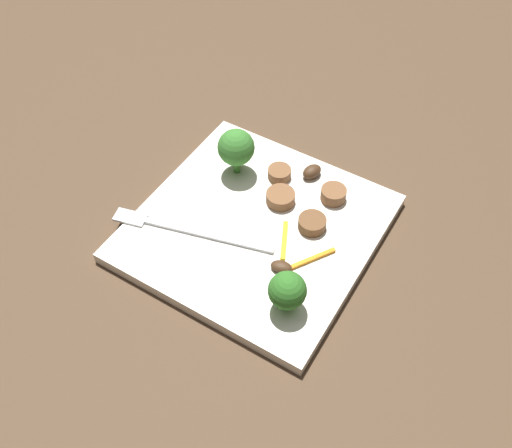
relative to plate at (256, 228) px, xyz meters
The scene contains 13 objects.
ground_plane 0.01m from the plate, ahead, with size 1.40×1.40×0.00m, color #4C3826.
plate is the anchor object (origin of this frame).
fork 0.08m from the plate, 37.54° to the left, with size 0.18×0.06×0.00m.
broccoli_floret_0 0.11m from the plate, 136.99° to the left, with size 0.04×0.04×0.05m.
broccoli_floret_1 0.09m from the plate, 43.06° to the right, with size 0.04×0.04×0.06m.
sausage_slice_0 0.06m from the plate, 152.74° to the right, with size 0.03×0.03×0.01m, color brown.
sausage_slice_1 0.08m from the plate, 79.36° to the right, with size 0.03×0.03×0.01m, color brown.
sausage_slice_2 0.04m from the plate, 98.26° to the right, with size 0.03×0.03×0.01m, color brown.
sausage_slice_3 0.10m from the plate, 125.33° to the right, with size 0.03×0.03×0.01m, color brown.
mushroom_0 0.07m from the plate, 144.53° to the left, with size 0.02×0.01×0.01m, color #422B19.
mushroom_1 0.10m from the plate, 100.25° to the right, with size 0.02×0.02×0.01m, color #422B19.
pepper_strip_0 0.04m from the plate, behind, with size 0.05×0.00×0.00m, color yellow.
pepper_strip_1 0.08m from the plate, behind, with size 0.05×0.00×0.00m, color orange.
Camera 1 is at (-0.21, 0.34, 0.50)m, focal length 40.67 mm.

